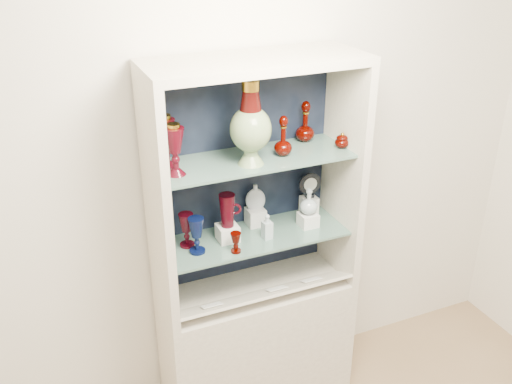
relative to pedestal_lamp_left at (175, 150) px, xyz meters
name	(u,v)px	position (x,y,z in m)	size (l,w,h in m)	color
wall_back	(239,156)	(0.39, 0.24, -0.19)	(3.50, 0.02, 2.80)	white
cabinet_base	(256,344)	(0.39, 0.02, -1.21)	(1.00, 0.40, 0.75)	#BFB5A2
cabinet_back_panel	(241,172)	(0.39, 0.21, -0.26)	(0.98, 0.02, 1.15)	black
cabinet_side_left	(157,206)	(-0.09, 0.02, -0.26)	(0.04, 0.40, 1.15)	#BFB5A2
cabinet_side_right	(343,171)	(0.87, 0.02, -0.26)	(0.04, 0.40, 1.15)	#BFB5A2
cabinet_top_cap	(256,62)	(0.39, 0.02, 0.33)	(1.00, 0.40, 0.04)	#BFB5A2
shelf_lower	(254,236)	(0.39, 0.04, -0.54)	(0.92, 0.34, 0.01)	slate
shelf_upper	(254,159)	(0.39, 0.04, -0.12)	(0.92, 0.34, 0.01)	slate
label_ledge	(265,294)	(0.39, -0.09, -0.81)	(0.92, 0.18, 0.01)	#BFB5A2
label_card_0	(311,280)	(0.65, -0.09, -0.79)	(0.10, 0.07, 0.00)	white
label_card_1	(277,288)	(0.45, -0.09, -0.79)	(0.10, 0.07, 0.00)	white
label_card_2	(212,305)	(0.11, -0.09, -0.79)	(0.10, 0.07, 0.00)	white
pedestal_lamp_left	(175,150)	(0.00, 0.00, 0.00)	(0.09, 0.09, 0.23)	#470712
pedestal_lamp_right	(166,142)	(-0.01, 0.10, 0.01)	(0.09, 0.09, 0.24)	#470712
enamel_urn	(251,123)	(0.34, -0.02, 0.08)	(0.19, 0.19, 0.39)	#094D1E
ruby_decanter_a	(283,133)	(0.52, 0.02, -0.01)	(0.09, 0.09, 0.22)	#3D0500
ruby_decanter_b	(305,120)	(0.70, 0.14, -0.01)	(0.09, 0.09, 0.22)	#3D0500
lidded_bowl	(342,140)	(0.83, -0.01, -0.08)	(0.07, 0.07, 0.08)	#3D0500
cobalt_goblet	(197,235)	(0.08, 0.01, -0.45)	(0.08, 0.08, 0.18)	#081038
ruby_goblet_tall	(187,230)	(0.05, 0.08, -0.45)	(0.07, 0.07, 0.17)	#470712
ruby_goblet_small	(236,243)	(0.25, -0.07, -0.48)	(0.05, 0.05, 0.10)	#3D0500
riser_ruby_pitcher	(228,233)	(0.25, 0.05, -0.50)	(0.10, 0.10, 0.08)	silver
ruby_pitcher	(227,210)	(0.25, 0.05, -0.37)	(0.13, 0.08, 0.17)	#470712
clear_square_bottle	(267,226)	(0.43, -0.01, -0.47)	(0.05, 0.05, 0.13)	#A3B4BC
riser_flat_flask	(255,217)	(0.44, 0.15, -0.49)	(0.09, 0.09, 0.09)	silver
flat_flask	(255,197)	(0.44, 0.15, -0.38)	(0.10, 0.04, 0.14)	silver
riser_clear_round_decanter	(308,220)	(0.68, 0.03, -0.50)	(0.09, 0.09, 0.07)	silver
clear_round_decanter	(309,202)	(0.68, 0.03, -0.40)	(0.09, 0.09, 0.14)	#A3B4BC
riser_cameo_medallion	(309,206)	(0.74, 0.14, -0.49)	(0.08, 0.08, 0.10)	silver
cameo_medallion	(310,185)	(0.74, 0.14, -0.36)	(0.12, 0.04, 0.14)	black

